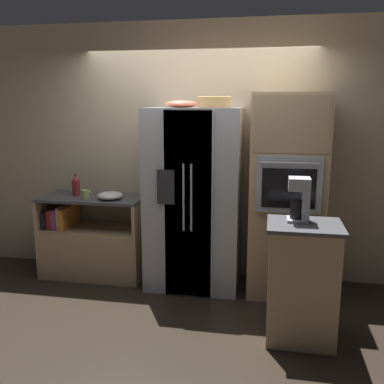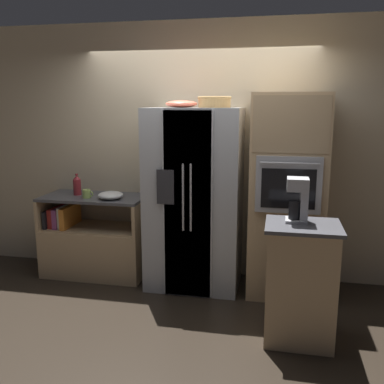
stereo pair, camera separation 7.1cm
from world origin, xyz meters
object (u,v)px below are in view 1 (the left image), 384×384
at_px(wicker_basket, 214,102).
at_px(coffee_maker, 301,198).
at_px(mug, 86,194).
at_px(mixing_bowl, 110,196).
at_px(refrigerator, 194,199).
at_px(bottle_tall, 76,185).
at_px(fruit_bowl, 181,104).
at_px(wall_oven, 287,195).

height_order(wicker_basket, coffee_maker, wicker_basket).
height_order(mug, coffee_maker, coffee_maker).
height_order(wicker_basket, mixing_bowl, wicker_basket).
distance_m(refrigerator, coffee_maker, 1.36).
height_order(bottle_tall, mixing_bowl, bottle_tall).
distance_m(bottle_tall, mug, 0.23).
height_order(fruit_bowl, coffee_maker, fruit_bowl).
distance_m(wicker_basket, bottle_tall, 1.83).
xyz_separation_m(bottle_tall, coffee_maker, (2.40, -0.95, 0.16)).
xyz_separation_m(fruit_bowl, coffee_maker, (1.15, -0.80, -0.74)).
distance_m(refrigerator, mug, 1.20).
relative_size(refrigerator, mug, 15.48).
bearing_deg(bottle_tall, wall_oven, -1.89).
xyz_separation_m(wall_oven, coffee_maker, (0.08, -0.87, 0.17)).
distance_m(refrigerator, mixing_bowl, 0.92).
height_order(fruit_bowl, mixing_bowl, fruit_bowl).
bearing_deg(refrigerator, mixing_bowl, -177.71).
height_order(wicker_basket, fruit_bowl, wicker_basket).
relative_size(fruit_bowl, coffee_maker, 0.89).
height_order(wall_oven, fruit_bowl, wall_oven).
relative_size(wall_oven, mug, 16.64).
bearing_deg(refrigerator, wall_oven, 0.74).
distance_m(wall_oven, bottle_tall, 2.32).
distance_m(wicker_basket, mug, 1.72).
bearing_deg(wicker_basket, mug, -179.51).
xyz_separation_m(refrigerator, mug, (-1.19, -0.04, 0.02)).
bearing_deg(wall_oven, bottle_tall, 178.11).
distance_m(mixing_bowl, coffee_maker, 2.13).
height_order(wicker_basket, mug, wicker_basket).
distance_m(refrigerator, wicker_basket, 1.03).
relative_size(wicker_basket, mug, 2.75).
relative_size(wall_oven, mixing_bowl, 7.42).
distance_m(fruit_bowl, mug, 1.44).
xyz_separation_m(wall_oven, mixing_bowl, (-1.87, -0.05, -0.06)).
relative_size(wicker_basket, mixing_bowl, 1.23).
height_order(fruit_bowl, mug, fruit_bowl).
distance_m(refrigerator, bottle_tall, 1.37).
bearing_deg(wall_oven, mug, -178.60).
xyz_separation_m(wall_oven, fruit_bowl, (-1.07, -0.08, 0.91)).
xyz_separation_m(wall_oven, mug, (-2.14, -0.05, -0.06)).
relative_size(wicker_basket, bottle_tall, 1.38).
bearing_deg(fruit_bowl, mug, 178.74).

